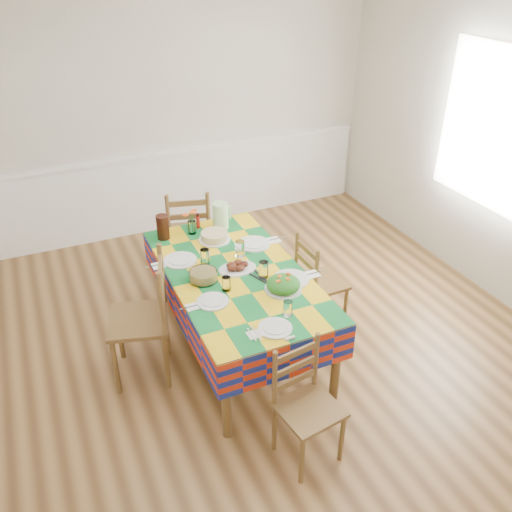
{
  "coord_description": "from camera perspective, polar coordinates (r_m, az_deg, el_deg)",
  "views": [
    {
      "loc": [
        -1.53,
        -3.09,
        2.97
      ],
      "look_at": [
        -0.11,
        0.11,
        0.88
      ],
      "focal_mm": 38.0,
      "sensor_mm": 36.0,
      "label": 1
    }
  ],
  "objects": [
    {
      "name": "setting_left_far",
      "position": [
        4.31,
        -7.14,
        -0.33
      ],
      "size": [
        0.49,
        0.29,
        0.13
      ],
      "rotation": [
        0.0,
        0.0,
        1.57
      ],
      "color": "silver",
      "rests_on": "dining_table"
    },
    {
      "name": "cake",
      "position": [
        4.6,
        -4.39,
        2.05
      ],
      "size": [
        0.27,
        0.27,
        0.07
      ],
      "color": "silver",
      "rests_on": "dining_table"
    },
    {
      "name": "green_pitcher",
      "position": [
        4.77,
        -3.74,
        4.27
      ],
      "size": [
        0.14,
        0.14,
        0.23
      ],
      "primitive_type": "cylinder",
      "color": "#BAF0A9",
      "rests_on": "dining_table"
    },
    {
      "name": "pasta_bowl",
      "position": [
        4.08,
        -5.58,
        -2.07
      ],
      "size": [
        0.21,
        0.21,
        0.08
      ],
      "color": "white",
      "rests_on": "dining_table"
    },
    {
      "name": "setting_right_near",
      "position": [
        4.08,
        2.74,
        -2.04
      ],
      "size": [
        0.51,
        0.3,
        0.13
      ],
      "rotation": [
        0.0,
        0.0,
        -1.57
      ],
      "color": "silver",
      "rests_on": "dining_table"
    },
    {
      "name": "dining_table",
      "position": [
        4.21,
        -2.14,
        -2.62
      ],
      "size": [
        1.0,
        1.86,
        0.72
      ],
      "color": "brown",
      "rests_on": "room"
    },
    {
      "name": "name_card",
      "position": [
        3.52,
        3.59,
        -8.63
      ],
      "size": [
        0.07,
        0.02,
        0.02
      ],
      "primitive_type": "cube",
      "color": "silver",
      "rests_on": "dining_table"
    },
    {
      "name": "chair_left",
      "position": [
        4.12,
        -11.61,
        -6.54
      ],
      "size": [
        0.54,
        0.55,
        1.03
      ],
      "rotation": [
        0.0,
        0.0,
        -1.85
      ],
      "color": "brown",
      "rests_on": "room"
    },
    {
      "name": "flower_vase",
      "position": [
        4.7,
        -6.8,
        3.41
      ],
      "size": [
        0.14,
        0.12,
        0.23
      ],
      "color": "white",
      "rests_on": "dining_table"
    },
    {
      "name": "meat_platter",
      "position": [
        4.19,
        -2.0,
        -1.17
      ],
      "size": [
        0.3,
        0.22,
        0.06
      ],
      "color": "silver",
      "rests_on": "dining_table"
    },
    {
      "name": "hot_sauce",
      "position": [
        4.8,
        -6.13,
        3.72
      ],
      "size": [
        0.03,
        0.03,
        0.14
      ],
      "primitive_type": "cylinder",
      "color": "red",
      "rests_on": "dining_table"
    },
    {
      "name": "chair_far",
      "position": [
        5.25,
        -7.02,
        2.24
      ],
      "size": [
        0.52,
        0.5,
        0.96
      ],
      "rotation": [
        0.0,
        0.0,
        2.88
      ],
      "color": "brown",
      "rests_on": "room"
    },
    {
      "name": "setting_near_head",
      "position": [
        3.63,
        2.45,
        -6.84
      ],
      "size": [
        0.37,
        0.25,
        0.11
      ],
      "color": "silver",
      "rests_on": "dining_table"
    },
    {
      "name": "window_right",
      "position": [
        5.27,
        23.61,
        12.16
      ],
      "size": [
        0.0,
        1.4,
        1.4
      ],
      "primitive_type": "plane",
      "rotation": [
        0.0,
        -1.57,
        0.0
      ],
      "color": "white",
      "rests_on": "room"
    },
    {
      "name": "room",
      "position": [
        3.81,
        2.21,
        5.69
      ],
      "size": [
        4.58,
        5.08,
        2.78
      ],
      "color": "brown",
      "rests_on": "ground"
    },
    {
      "name": "setting_left_near",
      "position": [
        3.88,
        -4.13,
        -4.11
      ],
      "size": [
        0.42,
        0.25,
        0.11
      ],
      "rotation": [
        0.0,
        0.0,
        1.57
      ],
      "color": "silver",
      "rests_on": "dining_table"
    },
    {
      "name": "salad_platter",
      "position": [
        3.95,
        2.9,
        -3.03
      ],
      "size": [
        0.28,
        0.28,
        0.12
      ],
      "color": "silver",
      "rests_on": "dining_table"
    },
    {
      "name": "chair_right",
      "position": [
        4.61,
        6.49,
        -2.85
      ],
      "size": [
        0.37,
        0.39,
        0.86
      ],
      "rotation": [
        0.0,
        0.0,
        1.6
      ],
      "color": "brown",
      "rests_on": "room"
    },
    {
      "name": "serving_utensils",
      "position": [
        4.13,
        0.11,
        -2.05
      ],
      "size": [
        0.12,
        0.27,
        0.01
      ],
      "color": "black",
      "rests_on": "dining_table"
    },
    {
      "name": "tea_pitcher",
      "position": [
        4.65,
        -9.78,
        3.01
      ],
      "size": [
        0.11,
        0.11,
        0.21
      ],
      "primitive_type": "cylinder",
      "color": "black",
      "rests_on": "dining_table"
    },
    {
      "name": "setting_right_far",
      "position": [
        4.47,
        -0.68,
        1.12
      ],
      "size": [
        0.53,
        0.3,
        0.13
      ],
      "rotation": [
        0.0,
        0.0,
        -1.57
      ],
      "color": "silver",
      "rests_on": "dining_table"
    },
    {
      "name": "wainscot",
      "position": [
        6.29,
        -7.94,
        7.3
      ],
      "size": [
        4.41,
        0.06,
        0.92
      ],
      "color": "white",
      "rests_on": "room"
    },
    {
      "name": "chair_near",
      "position": [
        3.55,
        5.25,
        -15.39
      ],
      "size": [
        0.42,
        0.4,
        0.84
      ],
      "rotation": [
        0.0,
        0.0,
        0.15
      ],
      "color": "brown",
      "rests_on": "room"
    }
  ]
}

